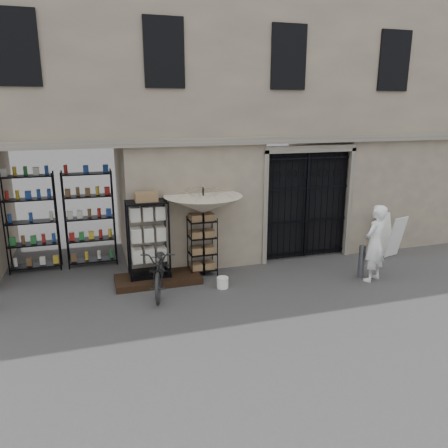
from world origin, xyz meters
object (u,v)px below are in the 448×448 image
object	(u,v)px
white_bucket	(223,283)
bicycle	(161,291)
display_cabinet	(148,243)
wire_rack	(202,247)
shopkeeper	(371,280)
easel_sign	(391,235)
market_umbrella	(203,200)
steel_bollard	(361,262)

from	to	relation	value
white_bucket	bicycle	distance (m)	1.41
display_cabinet	wire_rack	world-z (taller)	display_cabinet
shopkeeper	easel_sign	world-z (taller)	easel_sign
wire_rack	bicycle	bearing A→B (deg)	-164.11
white_bucket	bicycle	bearing A→B (deg)	170.10
market_umbrella	shopkeeper	xyz separation A→B (m)	(3.79, -1.49, -1.92)
easel_sign	market_umbrella	bearing A→B (deg)	162.74
market_umbrella	shopkeeper	size ratio (longest dim) A/B	1.44
white_bucket	easel_sign	bearing A→B (deg)	8.49
steel_bollard	easel_sign	size ratio (longest dim) A/B	0.71
display_cabinet	shopkeeper	distance (m)	5.42
wire_rack	display_cabinet	bearing A→B (deg)	167.64
white_bucket	wire_rack	bearing A→B (deg)	103.24
display_cabinet	steel_bollard	distance (m)	5.15
display_cabinet	steel_bollard	size ratio (longest dim) A/B	2.41
display_cabinet	easel_sign	world-z (taller)	display_cabinet
market_umbrella	easel_sign	world-z (taller)	market_umbrella
market_umbrella	steel_bollard	xyz separation A→B (m)	(3.63, -1.26, -1.51)
display_cabinet	shopkeeper	world-z (taller)	display_cabinet
market_umbrella	bicycle	xyz separation A→B (m)	(-1.17, -0.63, -1.92)
white_bucket	market_umbrella	bearing A→B (deg)	103.67
wire_rack	easel_sign	xyz separation A→B (m)	(5.34, -0.20, -0.12)
white_bucket	easel_sign	world-z (taller)	easel_sign
steel_bollard	shopkeeper	distance (m)	0.49
steel_bollard	easel_sign	world-z (taller)	easel_sign
wire_rack	white_bucket	world-z (taller)	wire_rack
bicycle	steel_bollard	world-z (taller)	bicycle
display_cabinet	white_bucket	xyz separation A→B (m)	(1.55, -0.88, -0.84)
wire_rack	shopkeeper	bearing A→B (deg)	-38.62
shopkeeper	steel_bollard	bearing A→B (deg)	-80.96
display_cabinet	market_umbrella	xyz separation A→B (m)	(1.34, -0.00, 0.95)
wire_rack	easel_sign	bearing A→B (deg)	-18.19
shopkeeper	easel_sign	bearing A→B (deg)	-164.08
steel_bollard	market_umbrella	bearing A→B (deg)	160.80
white_bucket	steel_bollard	xyz separation A→B (m)	(3.42, -0.39, 0.28)
steel_bollard	white_bucket	bearing A→B (deg)	173.48
display_cabinet	market_umbrella	size ratio (longest dim) A/B	0.74
steel_bollard	shopkeeper	bearing A→B (deg)	-55.07
wire_rack	white_bucket	distance (m)	1.15
wire_rack	steel_bollard	size ratio (longest dim) A/B	1.80
market_umbrella	white_bucket	bearing A→B (deg)	-76.33
market_umbrella	shopkeeper	world-z (taller)	market_umbrella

